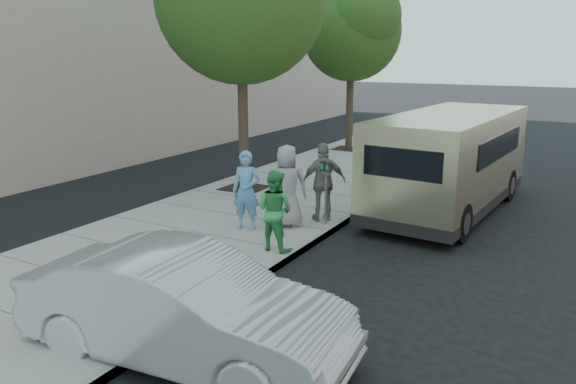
# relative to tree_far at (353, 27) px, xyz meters

# --- Properties ---
(ground) EXTENTS (120.00, 120.00, 0.00)m
(ground) POSITION_rel_tree_far_xyz_m (2.25, -10.00, -4.88)
(ground) COLOR black
(ground) RESTS_ON ground
(sidewalk) EXTENTS (5.00, 60.00, 0.15)m
(sidewalk) POSITION_rel_tree_far_xyz_m (1.25, -10.00, -4.81)
(sidewalk) COLOR gray
(sidewalk) RESTS_ON ground
(curb_face) EXTENTS (0.12, 60.00, 0.16)m
(curb_face) POSITION_rel_tree_far_xyz_m (3.69, -10.00, -4.81)
(curb_face) COLOR gray
(curb_face) RESTS_ON ground
(tree_far) EXTENTS (3.92, 3.80, 6.49)m
(tree_far) POSITION_rel_tree_far_xyz_m (0.00, 0.00, 0.00)
(tree_far) COLOR black
(tree_far) RESTS_ON sidewalk
(parking_meter) EXTENTS (0.32, 0.21, 1.45)m
(parking_meter) POSITION_rel_tree_far_xyz_m (3.49, -9.61, -3.68)
(parking_meter) COLOR gray
(parking_meter) RESTS_ON sidewalk
(van) EXTENTS (2.76, 6.89, 2.50)m
(van) POSITION_rel_tree_far_xyz_m (5.53, -6.60, -3.56)
(van) COLOR beige
(van) RESTS_ON ground
(sedan) EXTENTS (4.65, 1.96, 1.49)m
(sedan) POSITION_rel_tree_far_xyz_m (4.25, -15.51, -4.14)
(sedan) COLOR #AFB3B7
(sedan) RESTS_ON ground
(person_officer) EXTENTS (0.72, 0.55, 1.75)m
(person_officer) POSITION_rel_tree_far_xyz_m (2.12, -10.78, -3.86)
(person_officer) COLOR #5992BF
(person_officer) RESTS_ON sidewalk
(person_green_shirt) EXTENTS (0.84, 0.68, 1.61)m
(person_green_shirt) POSITION_rel_tree_far_xyz_m (3.32, -11.60, -3.93)
(person_green_shirt) COLOR green
(person_green_shirt) RESTS_ON sidewalk
(person_gray_shirt) EXTENTS (1.08, 0.99, 1.85)m
(person_gray_shirt) POSITION_rel_tree_far_xyz_m (2.78, -10.14, -3.81)
(person_gray_shirt) COLOR gray
(person_gray_shirt) RESTS_ON sidewalk
(person_striped_polo) EXTENTS (1.08, 1.06, 1.82)m
(person_striped_polo) POSITION_rel_tree_far_xyz_m (3.31, -9.35, -3.82)
(person_striped_polo) COLOR gray
(person_striped_polo) RESTS_ON sidewalk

